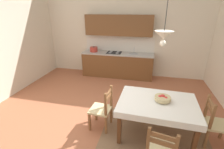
% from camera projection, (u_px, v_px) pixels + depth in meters
% --- Properties ---
extents(ground_plane, '(6.45, 6.72, 0.10)m').
position_uv_depth(ground_plane, '(102.00, 123.00, 3.71)').
color(ground_plane, '#A86042').
extents(wall_back, '(6.45, 0.12, 3.98)m').
position_uv_depth(wall_back, '(125.00, 21.00, 5.75)').
color(wall_back, silver).
rests_on(wall_back, ground_plane).
extents(area_rug, '(2.10, 1.60, 0.01)m').
position_uv_depth(area_rug, '(154.00, 136.00, 3.26)').
color(area_rug, '#806045').
rests_on(area_rug, ground_plane).
extents(kitchen_cabinetry, '(2.60, 0.63, 2.20)m').
position_uv_depth(kitchen_cabinetry, '(118.00, 54.00, 5.92)').
color(kitchen_cabinetry, brown).
rests_on(kitchen_cabinetry, ground_plane).
extents(dining_table, '(1.50, 1.11, 0.75)m').
position_uv_depth(dining_table, '(157.00, 107.00, 3.11)').
color(dining_table, brown).
rests_on(dining_table, ground_plane).
extents(dining_chair_tv_side, '(0.45, 0.45, 0.93)m').
position_uv_depth(dining_chair_tv_side, '(102.00, 109.00, 3.38)').
color(dining_chair_tv_side, '#D1BC89').
rests_on(dining_chair_tv_side, ground_plane).
extents(dining_chair_window_side, '(0.44, 0.44, 0.93)m').
position_uv_depth(dining_chair_window_side, '(215.00, 124.00, 2.96)').
color(dining_chair_window_side, '#D1BC89').
rests_on(dining_chair_window_side, ground_plane).
extents(fruit_bowl, '(0.30, 0.30, 0.12)m').
position_uv_depth(fruit_bowl, '(163.00, 98.00, 3.07)').
color(fruit_bowl, tan).
rests_on(fruit_bowl, dining_table).
extents(pendant_lamp, '(0.32, 0.32, 0.80)m').
position_uv_depth(pendant_lamp, '(164.00, 36.00, 2.75)').
color(pendant_lamp, black).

